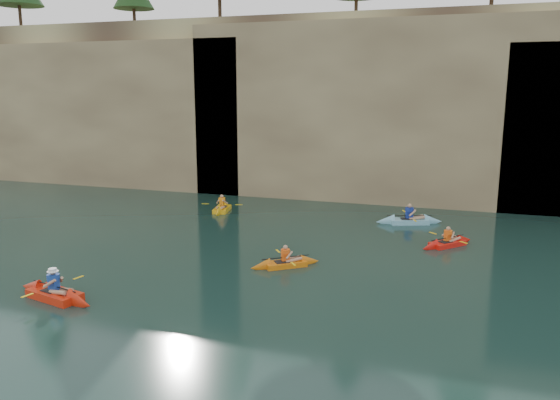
% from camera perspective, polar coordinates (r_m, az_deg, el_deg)
% --- Properties ---
extents(ground, '(160.00, 160.00, 0.00)m').
position_cam_1_polar(ground, '(15.02, -11.27, -16.48)').
color(ground, black).
rests_on(ground, ground).
extents(cliff, '(70.00, 16.00, 12.00)m').
position_cam_1_polar(cliff, '(42.00, 9.14, 10.08)').
color(cliff, tan).
rests_on(cliff, ground).
extents(cliff_slab_west, '(26.00, 2.40, 10.56)m').
position_cam_1_polar(cliff_slab_west, '(43.32, -20.13, 8.62)').
color(cliff_slab_west, tan).
rests_on(cliff_slab_west, ground).
extents(cliff_slab_center, '(24.00, 2.40, 11.40)m').
position_cam_1_polar(cliff_slab_center, '(34.40, 10.44, 9.23)').
color(cliff_slab_center, tan).
rests_on(cliff_slab_center, ground).
extents(sea_cave_west, '(4.50, 1.00, 4.00)m').
position_cam_1_polar(sea_cave_west, '(41.86, -18.21, 4.15)').
color(sea_cave_west, black).
rests_on(sea_cave_west, ground).
extents(sea_cave_center, '(3.50, 1.00, 3.20)m').
position_cam_1_polar(sea_cave_center, '(35.50, 0.41, 2.84)').
color(sea_cave_center, black).
rests_on(sea_cave_center, ground).
extents(sea_cave_east, '(5.00, 1.00, 4.50)m').
position_cam_1_polar(sea_cave_east, '(33.89, 23.59, 2.56)').
color(sea_cave_east, black).
rests_on(sea_cave_east, ground).
extents(main_kayaker, '(3.66, 2.37, 1.33)m').
position_cam_1_polar(main_kayaker, '(20.27, -22.48, -9.04)').
color(main_kayaker, red).
rests_on(main_kayaker, ground).
extents(kayaker_orange, '(2.72, 2.31, 1.11)m').
position_cam_1_polar(kayaker_orange, '(21.99, 0.56, -6.62)').
color(kayaker_orange, orange).
rests_on(kayaker_orange, ground).
extents(kayaker_red_far, '(2.54, 2.75, 1.12)m').
position_cam_1_polar(kayaker_red_far, '(25.90, 17.09, -4.31)').
color(kayaker_red_far, red).
rests_on(kayaker_red_far, ground).
extents(kayaker_yellow, '(2.38, 3.07, 1.22)m').
position_cam_1_polar(kayaker_yellow, '(31.84, -6.08, -0.90)').
color(kayaker_yellow, yellow).
rests_on(kayaker_yellow, ground).
extents(kayaker_ltblue_mid, '(3.57, 2.48, 1.34)m').
position_cam_1_polar(kayaker_ltblue_mid, '(29.55, 13.32, -2.11)').
color(kayaker_ltblue_mid, '#7BBCCF').
rests_on(kayaker_ltblue_mid, ground).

